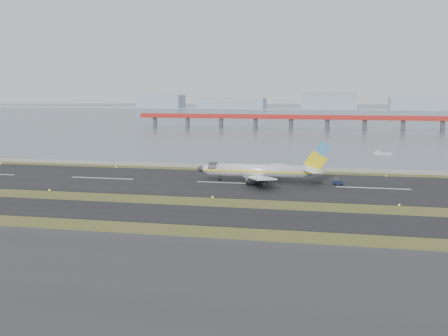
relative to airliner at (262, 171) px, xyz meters
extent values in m
plane|color=#324518|center=(-8.63, -32.69, -3.46)|extent=(1000.00, 1000.00, 0.00)
cube|color=#2C2C2E|center=(-8.63, -87.69, -3.41)|extent=(1000.00, 50.00, 0.10)
cube|color=black|center=(-8.63, -44.69, -3.41)|extent=(1000.00, 18.00, 0.10)
cube|color=black|center=(-8.63, -2.69, -3.41)|extent=(1000.00, 45.00, 0.10)
cube|color=gray|center=(-8.63, 27.31, -2.96)|extent=(1000.00, 2.50, 1.00)
cube|color=#495968|center=(-8.63, 427.31, -3.46)|extent=(1400.00, 800.00, 1.30)
cube|color=red|center=(11.37, 217.31, 4.04)|extent=(260.00, 5.00, 1.60)
cube|color=red|center=(11.37, 217.31, 5.54)|extent=(260.00, 0.40, 1.40)
cylinder|color=#4C4C51|center=(-84.63, 217.31, -0.46)|extent=(2.80, 2.80, 7.00)
cylinder|color=#4C4C51|center=(11.37, 217.31, -0.46)|extent=(2.80, 2.80, 7.00)
cube|color=#9BA9B7|center=(-8.63, 587.31, -3.46)|extent=(1400.00, 80.00, 1.00)
cube|color=#9BA9B7|center=(-228.63, 587.31, 5.54)|extent=(60.00, 35.00, 18.00)
cube|color=#9BA9B7|center=(-128.63, 587.31, 3.54)|extent=(90.00, 35.00, 14.00)
cube|color=#9BA9B7|center=(1.37, 587.31, 7.54)|extent=(70.00, 35.00, 22.00)
cube|color=#9BA9B7|center=(131.37, 587.31, 4.54)|extent=(110.00, 35.00, 16.00)
cylinder|color=silver|center=(-1.50, 0.00, 0.04)|extent=(28.00, 3.80, 3.80)
cone|color=silver|center=(-17.10, 0.00, 0.04)|extent=(3.20, 3.80, 3.80)
cone|color=silver|center=(14.70, 0.00, 0.34)|extent=(5.00, 3.80, 3.80)
cube|color=yellow|center=(-1.50, -1.92, 0.04)|extent=(31.00, 0.06, 0.45)
cube|color=yellow|center=(-1.50, 1.92, 0.04)|extent=(31.00, 0.06, 0.45)
cube|color=silver|center=(0.70, -8.50, -0.66)|extent=(11.31, 15.89, 1.66)
cube|color=silver|center=(0.70, 8.50, -0.66)|extent=(11.31, 15.89, 1.66)
cylinder|color=#36363B|center=(-1.00, -6.00, -1.86)|extent=(4.20, 2.10, 2.10)
cylinder|color=#36363B|center=(-1.00, 6.00, -1.86)|extent=(4.20, 2.10, 2.10)
cube|color=yellow|center=(15.50, 0.00, 3.24)|extent=(6.80, 0.35, 6.85)
cube|color=#4B9ED5|center=(17.40, 0.00, 6.94)|extent=(4.85, 0.37, 4.90)
cube|color=silver|center=(15.00, -3.80, 0.84)|extent=(5.64, 6.80, 0.22)
cube|color=silver|center=(15.00, 3.80, 0.84)|extent=(5.64, 6.80, 0.22)
cylinder|color=black|center=(-12.50, 0.00, -3.01)|extent=(0.80, 0.28, 0.80)
cylinder|color=black|center=(0.00, -2.80, -2.91)|extent=(1.00, 0.38, 1.00)
cylinder|color=black|center=(0.00, 2.80, -2.91)|extent=(1.00, 0.38, 1.00)
cube|color=#131935|center=(21.83, 0.45, -2.65)|extent=(3.00, 1.83, 1.08)
cube|color=#36363B|center=(21.47, 0.42, -1.93)|extent=(1.36, 1.44, 0.63)
cylinder|color=black|center=(20.89, -0.34, -3.14)|extent=(0.65, 0.32, 0.63)
cylinder|color=black|center=(20.79, 1.09, -3.14)|extent=(0.65, 0.32, 0.63)
cylinder|color=black|center=(22.87, -0.20, -3.14)|extent=(0.65, 0.32, 0.63)
cylinder|color=black|center=(22.76, 1.24, -3.14)|extent=(0.65, 0.32, 0.63)
cube|color=silver|center=(38.56, 79.12, -3.04)|extent=(7.36, 2.53, 0.94)
cube|color=silver|center=(37.00, 79.17, -2.21)|extent=(2.14, 1.73, 0.94)
camera|label=1|loc=(23.67, -159.79, 23.91)|focal=45.00mm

